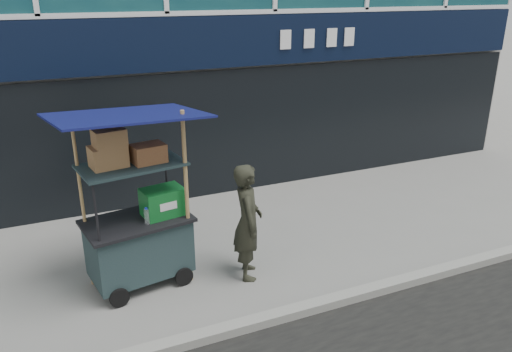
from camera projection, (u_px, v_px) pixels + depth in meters
name	position (u px, v px, depth m)	size (l,w,h in m)	color
ground	(261.00, 314.00, 6.22)	(80.00, 80.00, 0.00)	slate
curb	(267.00, 319.00, 6.03)	(80.00, 0.18, 0.12)	gray
vendor_cart	(139.00, 225.00, 6.60)	(2.01, 1.57, 2.46)	#1C2D30
vendor_man	(248.00, 222.00, 6.79)	(0.60, 0.40, 1.66)	#26271D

